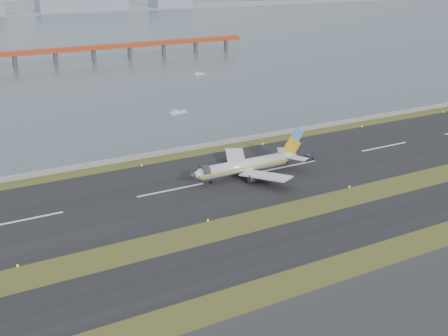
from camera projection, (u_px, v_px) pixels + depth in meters
The scene contains 9 objects.
ground at pixel (223, 234), 131.88m from camera, with size 1000.00×1000.00×0.00m, color #3D4B1A.
taxiway_strip at pixel (249, 255), 122.02m from camera, with size 1000.00×18.00×0.10m, color black.
runway_strip at pixel (171, 190), 156.47m from camera, with size 1000.00×45.00×0.10m, color black.
seawall at pixel (133, 158), 180.93m from camera, with size 1000.00×2.50×1.00m, color #979792.
red_pier at pixel (55, 52), 343.47m from camera, with size 260.00×5.00×10.20m.
airliner at pixel (248, 165), 165.74m from camera, with size 38.52×32.89×12.80m.
pushback_tug at pixel (308, 158), 179.38m from camera, with size 3.47×2.48×2.02m.
workboat_near at pixel (178, 112), 233.80m from camera, with size 8.02×3.49×1.88m.
workboat_far at pixel (199, 74), 313.13m from camera, with size 6.43×2.17×1.55m.
Camera 1 is at (-56.84, -103.63, 60.51)m, focal length 45.00 mm.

